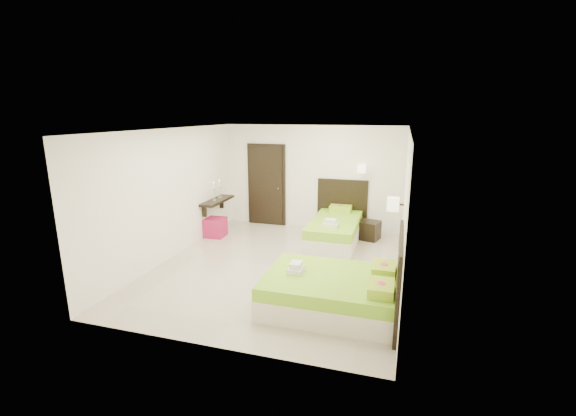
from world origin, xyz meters
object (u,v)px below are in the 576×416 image
(bed_single, at_px, (335,228))
(bed_double, at_px, (336,290))
(ottoman, at_px, (215,227))
(nightstand, at_px, (368,230))

(bed_single, relative_size, bed_double, 1.04)
(ottoman, bearing_deg, nightstand, 13.41)
(nightstand, xyz_separation_m, ottoman, (-3.53, -0.84, 0.01))
(bed_double, xyz_separation_m, ottoman, (-3.36, 2.66, -0.07))
(bed_double, distance_m, ottoman, 4.29)
(bed_double, distance_m, nightstand, 3.50)
(bed_single, height_order, nightstand, bed_single)
(bed_double, relative_size, nightstand, 4.06)
(bed_single, xyz_separation_m, ottoman, (-2.82, -0.45, -0.08))
(bed_single, distance_m, bed_double, 3.16)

